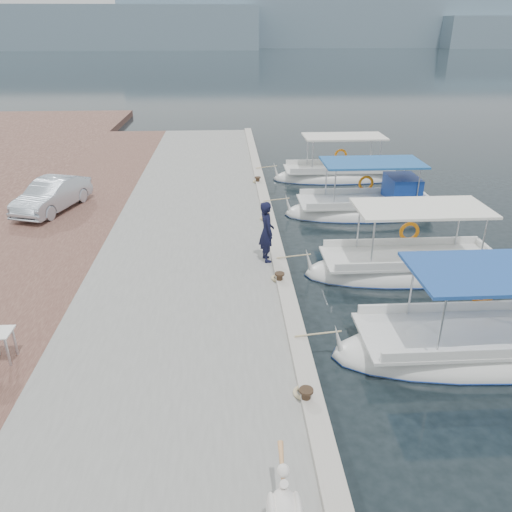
{
  "coord_description": "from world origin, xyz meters",
  "views": [
    {
      "loc": [
        -1.77,
        -11.06,
        7.16
      ],
      "look_at": [
        -1.0,
        1.89,
        1.2
      ],
      "focal_mm": 35.0,
      "sensor_mm": 36.0,
      "label": 1
    }
  ],
  "objects_px": {
    "fishing_caique_c": "(408,270)",
    "parked_car": "(52,195)",
    "fishing_caique_e": "(338,177)",
    "pelican": "(284,510)",
    "fishing_caique_d": "(367,209)",
    "fisherman": "(267,232)",
    "fishing_caique_b": "(488,348)"
  },
  "relations": [
    {
      "from": "fishing_caique_b",
      "to": "fishing_caique_e",
      "type": "xyz_separation_m",
      "value": [
        -0.43,
        15.2,
        0.0
      ]
    },
    {
      "from": "fishing_caique_b",
      "to": "fishing_caique_d",
      "type": "xyz_separation_m",
      "value": [
        -0.34,
        9.92,
        0.07
      ]
    },
    {
      "from": "fishing_caique_d",
      "to": "fisherman",
      "type": "height_order",
      "value": "fisherman"
    },
    {
      "from": "fishing_caique_c",
      "to": "parked_car",
      "type": "relative_size",
      "value": 1.76
    },
    {
      "from": "fishing_caique_e",
      "to": "fisherman",
      "type": "height_order",
      "value": "fisherman"
    },
    {
      "from": "fishing_caique_d",
      "to": "fishing_caique_c",
      "type": "bearing_deg",
      "value": -91.4
    },
    {
      "from": "pelican",
      "to": "fisherman",
      "type": "height_order",
      "value": "fisherman"
    },
    {
      "from": "fishing_caique_b",
      "to": "fishing_caique_d",
      "type": "bearing_deg",
      "value": 91.97
    },
    {
      "from": "fishing_caique_d",
      "to": "fisherman",
      "type": "relative_size",
      "value": 3.51
    },
    {
      "from": "fishing_caique_d",
      "to": "fishing_caique_e",
      "type": "height_order",
      "value": "same"
    },
    {
      "from": "fishing_caique_b",
      "to": "pelican",
      "type": "distance_m",
      "value": 7.37
    },
    {
      "from": "fishing_caique_b",
      "to": "fishing_caique_d",
      "type": "relative_size",
      "value": 1.13
    },
    {
      "from": "fishing_caique_e",
      "to": "pelican",
      "type": "relative_size",
      "value": 5.15
    },
    {
      "from": "fishing_caique_e",
      "to": "parked_car",
      "type": "xyz_separation_m",
      "value": [
        -12.68,
        -5.48,
        1.0
      ]
    },
    {
      "from": "fishing_caique_b",
      "to": "fishing_caique_d",
      "type": "distance_m",
      "value": 9.92
    },
    {
      "from": "fishing_caique_c",
      "to": "fishing_caique_e",
      "type": "relative_size",
      "value": 0.99
    },
    {
      "from": "fishing_caique_d",
      "to": "parked_car",
      "type": "height_order",
      "value": "fishing_caique_d"
    },
    {
      "from": "fishing_caique_b",
      "to": "parked_car",
      "type": "height_order",
      "value": "fishing_caique_b"
    },
    {
      "from": "fishing_caique_e",
      "to": "parked_car",
      "type": "height_order",
      "value": "fishing_caique_e"
    },
    {
      "from": "pelican",
      "to": "fisherman",
      "type": "xyz_separation_m",
      "value": [
        0.49,
        9.35,
        0.43
      ]
    },
    {
      "from": "fishing_caique_c",
      "to": "pelican",
      "type": "distance_m",
      "value": 10.48
    },
    {
      "from": "parked_car",
      "to": "fisherman",
      "type": "bearing_deg",
      "value": -15.47
    },
    {
      "from": "parked_car",
      "to": "fishing_caique_b",
      "type": "bearing_deg",
      "value": -19.32
    },
    {
      "from": "fishing_caique_c",
      "to": "parked_car",
      "type": "height_order",
      "value": "fishing_caique_c"
    },
    {
      "from": "fishing_caique_c",
      "to": "fishing_caique_e",
      "type": "bearing_deg",
      "value": 89.77
    },
    {
      "from": "fishing_caique_b",
      "to": "fishing_caique_e",
      "type": "relative_size",
      "value": 1.13
    },
    {
      "from": "fishing_caique_b",
      "to": "fishing_caique_c",
      "type": "xyz_separation_m",
      "value": [
        -0.48,
        4.32,
        0.0
      ]
    },
    {
      "from": "fisherman",
      "to": "parked_car",
      "type": "xyz_separation_m",
      "value": [
        -8.11,
        5.21,
        -0.33
      ]
    },
    {
      "from": "fishing_caique_b",
      "to": "parked_car",
      "type": "xyz_separation_m",
      "value": [
        -13.11,
        9.73,
        1.0
      ]
    },
    {
      "from": "fishing_caique_c",
      "to": "fishing_caique_d",
      "type": "xyz_separation_m",
      "value": [
        0.14,
        5.59,
        0.07
      ]
    },
    {
      "from": "fishing_caique_d",
      "to": "parked_car",
      "type": "bearing_deg",
      "value": -179.15
    },
    {
      "from": "fisherman",
      "to": "fishing_caique_c",
      "type": "bearing_deg",
      "value": -103.86
    }
  ]
}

